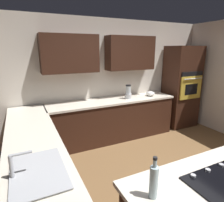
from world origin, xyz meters
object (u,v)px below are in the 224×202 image
object	(u,v)px
blender	(128,93)
mixing_bowl	(150,94)
oil_bottle	(154,181)
wall_oven	(181,87)
sink_unit	(37,171)

from	to	relation	value
blender	mixing_bowl	bearing A→B (deg)	-180.00
blender	oil_bottle	distance (m)	2.96
wall_oven	sink_unit	xyz separation A→B (m)	(3.68, 2.01, -0.10)
blender	oil_bottle	bearing A→B (deg)	63.23
oil_bottle	mixing_bowl	bearing A→B (deg)	-126.19
blender	sink_unit	bearing A→B (deg)	43.42
wall_oven	blender	size ratio (longest dim) A/B	6.57
sink_unit	blender	world-z (taller)	blender
wall_oven	mixing_bowl	xyz separation A→B (m)	(1.00, 0.04, -0.06)
blender	mixing_bowl	distance (m)	0.60
sink_unit	oil_bottle	world-z (taller)	oil_bottle
blender	oil_bottle	size ratio (longest dim) A/B	0.93
sink_unit	oil_bottle	bearing A→B (deg)	137.80
wall_oven	oil_bottle	size ratio (longest dim) A/B	6.13
wall_oven	mixing_bowl	world-z (taller)	wall_oven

